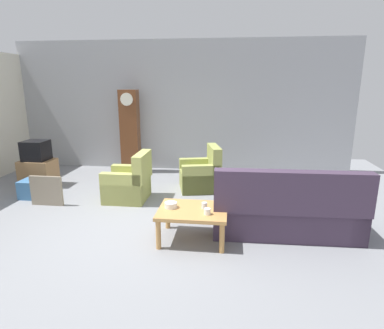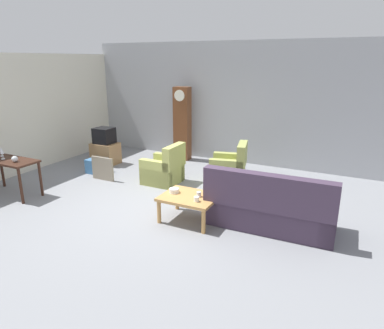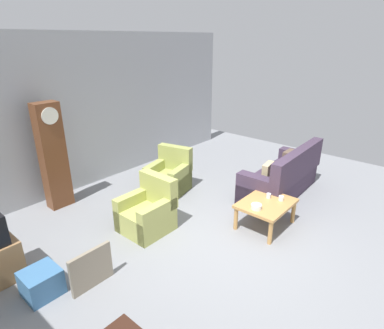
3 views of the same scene
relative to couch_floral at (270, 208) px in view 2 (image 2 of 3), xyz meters
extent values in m
plane|color=gray|center=(-2.10, -0.04, -0.35)|extent=(10.40, 10.40, 0.00)
cube|color=#9EA0A5|center=(-2.10, 3.56, 1.25)|extent=(8.40, 0.16, 3.20)
cube|color=silver|center=(-6.30, 0.36, 1.09)|extent=(0.12, 6.40, 2.88)
cube|color=#423347|center=(0.00, 0.07, -0.13)|extent=(2.12, 0.89, 0.44)
cube|color=#423347|center=(0.01, -0.29, 0.39)|extent=(2.10, 0.25, 0.60)
cube|color=#423347|center=(0.93, 0.09, -0.01)|extent=(0.26, 0.85, 0.68)
cube|color=#423347|center=(-0.93, 0.04, -0.01)|extent=(0.26, 0.85, 0.68)
cube|color=brown|center=(0.48, 0.13, 0.27)|extent=(0.36, 0.12, 0.36)
cube|color=#C6B284|center=(-0.48, 0.10, 0.27)|extent=(0.37, 0.17, 0.36)
cube|color=tan|center=(-2.78, 1.12, -0.15)|extent=(0.76, 0.76, 0.40)
cube|color=tan|center=(-2.46, 1.12, 0.31)|extent=(0.18, 0.76, 0.52)
cube|color=tan|center=(-2.78, 1.42, -0.05)|extent=(0.76, 0.16, 0.60)
cube|color=tan|center=(-2.78, 0.82, -0.05)|extent=(0.76, 0.16, 0.60)
cube|color=#9DA555|center=(-1.47, 1.88, -0.15)|extent=(0.92, 0.92, 0.40)
cube|color=#9DA555|center=(-1.16, 1.96, 0.31)|extent=(0.35, 0.78, 0.52)
cube|color=#9DA555|center=(-1.54, 2.17, -0.05)|extent=(0.78, 0.33, 0.60)
cube|color=#9DA555|center=(-1.40, 1.59, -0.05)|extent=(0.78, 0.33, 0.60)
cube|color=tan|center=(-1.33, -0.35, 0.08)|extent=(0.96, 0.76, 0.05)
cylinder|color=tan|center=(-1.76, -0.67, -0.15)|extent=(0.07, 0.07, 0.41)
cylinder|color=tan|center=(-0.91, -0.67, -0.15)|extent=(0.07, 0.07, 0.41)
cylinder|color=tan|center=(-1.76, -0.02, -0.15)|extent=(0.07, 0.07, 0.41)
cylinder|color=tan|center=(-0.91, -0.02, -0.15)|extent=(0.07, 0.07, 0.41)
cube|color=#381E14|center=(-5.22, -0.93, 0.40)|extent=(1.30, 0.56, 0.04)
cylinder|color=#381E14|center=(-4.61, -1.17, 0.01)|extent=(0.06, 0.06, 0.73)
cylinder|color=#381E14|center=(-5.82, -0.70, 0.01)|extent=(0.06, 0.06, 0.73)
cylinder|color=#381E14|center=(-4.61, -0.70, 0.01)|extent=(0.06, 0.06, 0.73)
cube|color=brown|center=(-3.29, 3.06, 0.66)|extent=(0.44, 0.28, 2.02)
cylinder|color=silver|center=(-3.29, 2.91, 1.45)|extent=(0.30, 0.02, 0.30)
cube|color=#997047|center=(-4.95, 1.73, -0.07)|extent=(0.68, 0.52, 0.57)
cube|color=black|center=(-4.95, 1.73, 0.43)|extent=(0.48, 0.44, 0.42)
cube|color=gray|center=(-4.13, 0.65, -0.08)|extent=(0.60, 0.05, 0.55)
cube|color=teal|center=(-4.63, 1.01, -0.18)|extent=(0.44, 0.42, 0.35)
sphere|color=silver|center=(-4.92, -0.98, 0.48)|extent=(0.12, 0.12, 0.12)
cylinder|color=white|center=(-1.12, -0.51, 0.15)|extent=(0.09, 0.09, 0.08)
cylinder|color=silver|center=(-1.18, -0.30, 0.15)|extent=(0.08, 0.08, 0.09)
cylinder|color=white|center=(-1.65, -0.33, 0.15)|extent=(0.18, 0.18, 0.08)
cylinder|color=silver|center=(-5.51, -0.84, 0.43)|extent=(0.07, 0.07, 0.02)
cylinder|color=silver|center=(-5.51, -0.84, 0.48)|extent=(0.01, 0.01, 0.09)
cone|color=silver|center=(-5.51, -0.84, 0.57)|extent=(0.08, 0.08, 0.09)
cylinder|color=silver|center=(-5.31, -0.97, 0.43)|extent=(0.07, 0.07, 0.02)
cylinder|color=silver|center=(-5.31, -0.97, 0.49)|extent=(0.01, 0.01, 0.10)
cone|color=silver|center=(-5.31, -0.97, 0.59)|extent=(0.08, 0.08, 0.10)
camera|label=1|loc=(-0.84, -4.51, 1.82)|focal=29.96mm
camera|label=2|loc=(1.20, -5.31, 2.39)|focal=32.26mm
camera|label=3|loc=(-5.80, -2.53, 2.72)|focal=29.83mm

